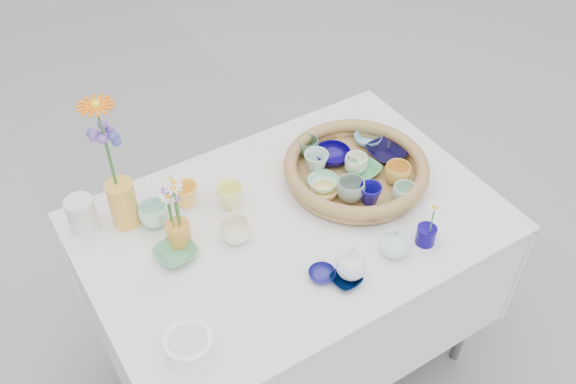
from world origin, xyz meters
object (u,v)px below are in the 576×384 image
display_table (291,356)px  tall_vase_yellow (123,203)px  wicker_tray (356,170)px  bud_vase_seafoam (395,243)px

display_table → tall_vase_yellow: size_ratio=7.98×
display_table → tall_vase_yellow: bearing=148.6°
tall_vase_yellow → wicker_tray: bearing=-16.7°
wicker_tray → tall_vase_yellow: tall_vase_yellow is taller
display_table → wicker_tray: wicker_tray is taller
bud_vase_seafoam → wicker_tray: bearing=73.1°
bud_vase_seafoam → tall_vase_yellow: (-0.61, 0.53, 0.03)m
display_table → tall_vase_yellow: tall_vase_yellow is taller
wicker_tray → bud_vase_seafoam: (-0.10, -0.32, 0.01)m
display_table → wicker_tray: (0.28, 0.05, 0.80)m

